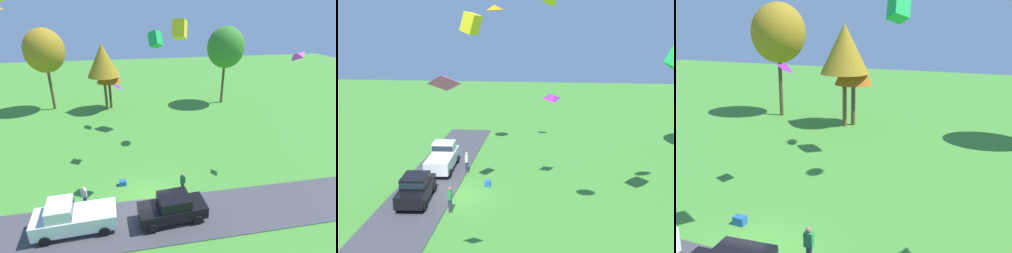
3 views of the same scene
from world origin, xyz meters
TOP-DOWN VIEW (x-y plane):
  - ground_plane at (0.00, 0.00)m, footprint 120.00×120.00m
  - pavement_strip at (0.00, -2.41)m, footprint 36.00×4.40m
  - car_pickup_near_entrance at (-5.15, -2.32)m, footprint 5.08×2.22m
  - car_sedan_mid_row at (1.17, -2.49)m, footprint 4.52×2.22m
  - person_watching_sky at (-4.63, -0.22)m, footprint 0.36×0.24m
  - person_beside_suv at (2.44, 0.14)m, footprint 0.36×0.24m
  - cooler_box at (-2.00, 1.88)m, footprint 0.56×0.40m
  - kite_diamond_trailing_tail at (11.64, 2.52)m, footprint 0.99×0.93m
  - kite_diamond_topmost at (-9.39, 6.18)m, footprint 1.38×1.37m
  - kite_delta_near_flag at (-8.47, 1.62)m, footprint 1.80×1.81m
  - kite_box_mid_center at (2.38, 1.71)m, footprint 1.14×1.34m
  - kite_diamond_over_trees at (-1.78, 6.46)m, footprint 1.13×1.23m

SIDE VIEW (x-z plane):
  - ground_plane at x=0.00m, z-range 0.00..0.00m
  - pavement_strip at x=0.00m, z-range 0.00..0.06m
  - cooler_box at x=-2.00m, z-range 0.00..0.40m
  - person_watching_sky at x=-4.63m, z-range 0.02..1.73m
  - person_beside_suv at x=2.44m, z-range 0.02..1.73m
  - car_sedan_mid_row at x=1.17m, z-range 0.12..1.96m
  - car_pickup_near_entrance at x=-5.15m, z-range 0.04..2.18m
  - kite_diamond_over_trees at x=-1.78m, z-range 6.50..7.11m
  - kite_diamond_trailing_tail at x=11.64m, z-range 9.27..9.99m
  - kite_box_mid_center at x=2.38m, z-range 10.96..12.29m
  - kite_delta_near_flag at x=-8.47m, z-range 12.76..13.25m
  - kite_diamond_topmost at x=-9.39m, z-range 13.21..14.00m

